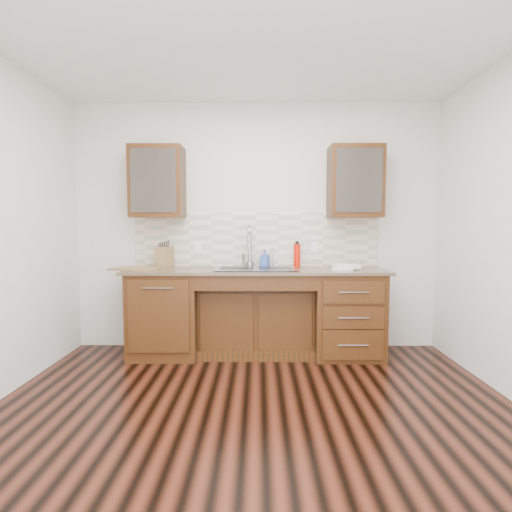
{
  "coord_description": "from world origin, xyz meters",
  "views": [
    {
      "loc": [
        0.03,
        -2.71,
        1.36
      ],
      "look_at": [
        0.0,
        1.4,
        1.05
      ],
      "focal_mm": 28.0,
      "sensor_mm": 36.0,
      "label": 1
    }
  ],
  "objects_px": {
    "water_bottle": "(297,256)",
    "knife_block": "(165,257)",
    "plate": "(342,269)",
    "soap_bottle": "(265,258)",
    "cutting_board": "(134,269)"
  },
  "relations": [
    {
      "from": "water_bottle",
      "to": "plate",
      "type": "xyz_separation_m",
      "value": [
        0.44,
        -0.28,
        -0.12
      ]
    },
    {
      "from": "plate",
      "to": "knife_block",
      "type": "height_order",
      "value": "knife_block"
    },
    {
      "from": "soap_bottle",
      "to": "water_bottle",
      "type": "bearing_deg",
      "value": 17.64
    },
    {
      "from": "water_bottle",
      "to": "knife_block",
      "type": "height_order",
      "value": "water_bottle"
    },
    {
      "from": "soap_bottle",
      "to": "plate",
      "type": "height_order",
      "value": "soap_bottle"
    },
    {
      "from": "plate",
      "to": "cutting_board",
      "type": "xyz_separation_m",
      "value": [
        -2.15,
        0.01,
        0.0
      ]
    },
    {
      "from": "soap_bottle",
      "to": "knife_block",
      "type": "height_order",
      "value": "knife_block"
    },
    {
      "from": "water_bottle",
      "to": "knife_block",
      "type": "bearing_deg",
      "value": -177.44
    },
    {
      "from": "water_bottle",
      "to": "plate",
      "type": "relative_size",
      "value": 1.08
    },
    {
      "from": "soap_bottle",
      "to": "water_bottle",
      "type": "relative_size",
      "value": 0.75
    },
    {
      "from": "plate",
      "to": "water_bottle",
      "type": "bearing_deg",
      "value": 147.38
    },
    {
      "from": "water_bottle",
      "to": "soap_bottle",
      "type": "bearing_deg",
      "value": 174.34
    },
    {
      "from": "soap_bottle",
      "to": "plate",
      "type": "xyz_separation_m",
      "value": [
        0.79,
        -0.32,
        -0.09
      ]
    },
    {
      "from": "soap_bottle",
      "to": "knife_block",
      "type": "distance_m",
      "value": 1.09
    },
    {
      "from": "plate",
      "to": "cutting_board",
      "type": "height_order",
      "value": "cutting_board"
    }
  ]
}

